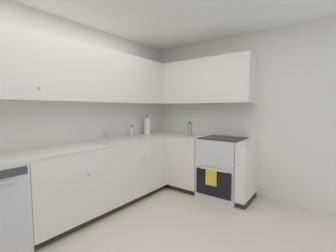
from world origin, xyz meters
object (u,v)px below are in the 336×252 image
Objects in this scene: oven_range at (222,167)px; oil_bottle at (190,129)px; soap_bottle at (132,131)px; paper_towel_roll at (147,126)px.

oven_range is 0.81m from oil_bottle.
soap_bottle is 0.37m from paper_towel_roll.
oil_bottle is (0.28, -0.73, -0.04)m from paper_towel_roll.
paper_towel_roll is at bearing 111.36° from oil_bottle.
oil_bottle reaches higher than oven_range.
oven_range is 1.58m from soap_bottle.
oven_range is 5.82× the size of soap_bottle.
soap_bottle is at bearing 130.88° from oil_bottle.
soap_bottle is 0.77× the size of oil_bottle.
soap_bottle is 0.51× the size of paper_towel_roll.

